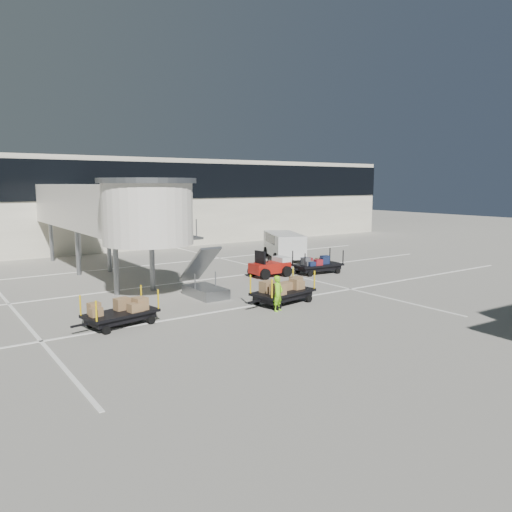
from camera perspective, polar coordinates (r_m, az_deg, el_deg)
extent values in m
plane|color=#A19E90|center=(22.59, 3.62, -6.52)|extent=(140.00, 140.00, 0.00)
cube|color=white|center=(24.13, 0.65, -5.51)|extent=(40.00, 0.15, 0.02)
cube|color=white|center=(29.96, -7.17, -2.84)|extent=(40.00, 0.15, 0.02)
cube|color=white|center=(36.22, -12.35, -1.04)|extent=(40.00, 0.15, 0.02)
cube|color=white|center=(33.92, 1.03, -1.47)|extent=(0.15, 30.00, 0.02)
cube|color=white|center=(27.90, -26.73, -4.51)|extent=(0.15, 30.00, 0.02)
cube|color=silver|center=(49.02, -18.86, 5.80)|extent=(64.00, 12.00, 8.00)
cube|color=black|center=(43.21, -16.72, 8.27)|extent=(64.00, 0.12, 3.20)
cube|color=silver|center=(33.50, -18.26, 5.38)|extent=(3.00, 18.00, 2.80)
cylinder|color=silver|center=(25.03, -12.26, 4.75)|extent=(4.40, 4.40, 3.00)
cylinder|color=gray|center=(24.98, -12.38, 8.41)|extent=(4.80, 4.80, 0.25)
cylinder|color=gray|center=(26.85, -15.70, -1.27)|extent=(0.28, 0.28, 2.90)
cylinder|color=gray|center=(27.56, -11.78, -0.89)|extent=(0.28, 0.28, 2.90)
cylinder|color=gray|center=(33.47, -19.68, 0.40)|extent=(0.28, 0.28, 2.90)
cylinder|color=gray|center=(34.05, -16.44, 0.68)|extent=(0.28, 0.28, 2.90)
cylinder|color=gray|center=(40.23, -22.33, 1.52)|extent=(0.28, 0.28, 2.90)
cylinder|color=gray|center=(40.70, -19.59, 1.73)|extent=(0.28, 0.28, 2.90)
cube|color=gray|center=(25.82, -5.78, -4.08)|extent=(1.40, 2.60, 0.50)
cube|color=gray|center=(26.08, -6.47, -0.95)|extent=(1.20, 2.60, 2.06)
cube|color=gray|center=(27.14, -7.92, 2.05)|extent=(1.40, 1.20, 0.12)
cube|color=maroon|center=(31.11, 1.58, -1.32)|extent=(2.50, 1.22, 0.62)
cube|color=silver|center=(31.60, 2.95, -0.41)|extent=(0.74, 1.15, 0.36)
cube|color=black|center=(30.60, 0.48, -0.30)|extent=(0.13, 1.04, 0.93)
cylinder|color=black|center=(30.14, 1.05, -2.09)|extent=(0.67, 0.27, 0.66)
cylinder|color=black|center=(31.23, -0.38, -1.72)|extent=(0.67, 0.27, 0.66)
cylinder|color=black|center=(31.11, 3.54, -1.78)|extent=(0.67, 0.27, 0.66)
cylinder|color=black|center=(32.17, 2.07, -1.43)|extent=(0.67, 0.27, 0.66)
cube|color=black|center=(32.38, 7.08, -1.00)|extent=(3.24, 1.87, 0.12)
cube|color=black|center=(32.41, 7.07, -1.33)|extent=(2.91, 1.60, 0.26)
cube|color=black|center=(31.34, 4.24, -1.56)|extent=(0.73, 0.16, 0.08)
cylinder|color=black|center=(31.27, 6.20, -2.05)|extent=(0.36, 0.18, 0.35)
cylinder|color=black|center=(32.40, 4.79, -1.67)|extent=(0.36, 0.18, 0.35)
cylinder|color=black|center=(32.55, 9.33, -1.70)|extent=(0.36, 0.18, 0.35)
cylinder|color=black|center=(33.63, 7.87, -1.35)|extent=(0.36, 0.18, 0.35)
cylinder|color=black|center=(30.90, 5.62, -0.55)|extent=(0.07, 0.07, 0.93)
cylinder|color=black|center=(32.04, 4.21, -0.22)|extent=(0.07, 0.07, 0.93)
cylinder|color=black|center=(32.66, 9.92, -0.16)|extent=(0.07, 0.07, 0.93)
cylinder|color=black|center=(33.74, 8.44, 0.14)|extent=(0.07, 0.07, 0.93)
cube|color=#152043|center=(31.92, 6.25, -0.72)|extent=(0.53, 0.43, 0.33)
cube|color=maroon|center=(32.96, 8.20, -0.41)|extent=(0.51, 0.38, 0.38)
cube|color=#152043|center=(32.29, 7.92, -0.57)|extent=(0.48, 0.41, 0.40)
cube|color=#505155|center=(32.50, 8.70, -0.66)|extent=(0.50, 0.46, 0.26)
cube|color=#152043|center=(31.88, 6.10, -0.65)|extent=(0.45, 0.40, 0.41)
cube|color=maroon|center=(31.99, 7.69, -0.69)|extent=(0.49, 0.44, 0.36)
cube|color=#152043|center=(32.65, 8.54, -0.58)|extent=(0.49, 0.45, 0.30)
cube|color=#152043|center=(32.57, 7.58, -0.44)|extent=(0.49, 0.44, 0.46)
cube|color=maroon|center=(31.62, 6.70, -0.77)|extent=(0.58, 0.44, 0.36)
cube|color=#152043|center=(32.22, 5.22, -0.61)|extent=(0.53, 0.45, 0.34)
cube|color=#152043|center=(33.01, 8.02, -0.42)|extent=(0.57, 0.40, 0.35)
cube|color=black|center=(24.18, 3.11, -4.12)|extent=(3.34, 2.04, 0.13)
cube|color=black|center=(24.22, 3.11, -4.55)|extent=(2.99, 1.76, 0.26)
cube|color=black|center=(22.87, -0.20, -5.23)|extent=(0.73, 0.20, 0.08)
cylinder|color=black|center=(23.02, 2.53, -5.76)|extent=(0.37, 0.20, 0.35)
cylinder|color=black|center=(23.98, 0.08, -5.18)|extent=(0.37, 0.20, 0.35)
cylinder|color=black|center=(24.62, 6.05, -4.87)|extent=(0.37, 0.20, 0.35)
cylinder|color=black|center=(25.52, 3.62, -4.37)|extent=(0.37, 0.20, 0.35)
cylinder|color=yellow|center=(22.54, 1.83, -3.81)|extent=(0.07, 0.07, 0.94)
cylinder|color=yellow|center=(23.52, -0.64, -3.29)|extent=(0.07, 0.07, 0.94)
cylinder|color=yellow|center=(24.74, 6.69, -2.77)|extent=(0.07, 0.07, 0.94)
cylinder|color=yellow|center=(25.64, 4.25, -2.34)|extent=(0.07, 0.07, 0.94)
cube|color=olive|center=(23.46, 2.46, -3.83)|extent=(0.73, 0.48, 0.41)
cube|color=olive|center=(24.80, 5.01, -3.17)|extent=(0.60, 0.49, 0.43)
cube|color=olive|center=(24.58, 3.47, -3.30)|extent=(0.56, 0.59, 0.39)
cube|color=olive|center=(23.85, 2.62, -3.62)|extent=(0.64, 0.51, 0.42)
cube|color=olive|center=(24.38, 2.25, -3.19)|extent=(0.67, 0.58, 0.55)
cube|color=olive|center=(24.35, 5.13, -3.38)|extent=(0.61, 0.51, 0.44)
cube|color=olive|center=(24.01, 2.80, -3.36)|extent=(0.72, 0.65, 0.57)
cube|color=olive|center=(23.25, 2.02, -3.77)|extent=(0.54, 0.47, 0.54)
cube|color=black|center=(21.18, -15.20, -6.32)|extent=(3.11, 1.94, 0.12)
cube|color=black|center=(21.22, -15.18, -6.77)|extent=(2.78, 1.67, 0.24)
cube|color=black|center=(20.42, -19.56, -7.48)|extent=(0.68, 0.20, 0.08)
cylinder|color=black|center=(20.25, -16.73, -8.13)|extent=(0.35, 0.19, 0.33)
cylinder|color=black|center=(21.37, -18.42, -7.34)|extent=(0.35, 0.19, 0.33)
cylinder|color=black|center=(21.24, -11.89, -7.19)|extent=(0.35, 0.19, 0.33)
cylinder|color=black|center=(22.31, -13.75, -6.50)|extent=(0.35, 0.19, 0.33)
cylinder|color=yellow|center=(19.88, -17.79, -6.10)|extent=(0.07, 0.07, 0.87)
cylinder|color=yellow|center=(21.01, -19.44, -5.40)|extent=(0.07, 0.07, 0.87)
cylinder|color=yellow|center=(21.24, -11.11, -4.93)|extent=(0.07, 0.07, 0.87)
cylinder|color=yellow|center=(22.31, -12.99, -4.35)|extent=(0.07, 0.07, 0.87)
cube|color=olive|center=(21.17, -12.93, -5.58)|extent=(0.53, 0.55, 0.36)
cube|color=olive|center=(21.34, -15.22, -5.55)|extent=(0.53, 0.54, 0.36)
cube|color=olive|center=(21.05, -17.76, -5.82)|extent=(0.62, 0.56, 0.38)
cube|color=olive|center=(21.09, -15.36, -5.64)|extent=(0.56, 0.60, 0.42)
cube|color=olive|center=(21.75, -13.98, -5.12)|extent=(0.63, 0.45, 0.46)
cube|color=olive|center=(20.51, -16.82, -6.19)|extent=(0.59, 0.55, 0.35)
imported|color=#7AD816|center=(22.72, 2.54, -4.29)|extent=(0.71, 0.60, 1.64)
cube|color=silver|center=(38.28, 3.22, 1.35)|extent=(4.08, 5.64, 1.69)
cube|color=silver|center=(40.57, 2.42, 1.29)|extent=(2.08, 1.37, 0.98)
cube|color=black|center=(38.44, 3.15, 2.04)|extent=(3.30, 3.86, 0.68)
cylinder|color=black|center=(36.46, 2.29, -0.22)|extent=(0.54, 0.78, 0.74)
cylinder|color=black|center=(36.98, 5.41, -0.13)|extent=(0.54, 0.78, 0.74)
cylinder|color=black|center=(39.83, 1.16, 0.52)|extent=(0.54, 0.78, 0.74)
cylinder|color=black|center=(40.30, 4.04, 0.59)|extent=(0.54, 0.78, 0.74)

